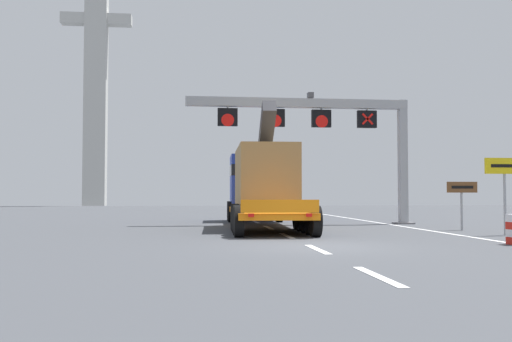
% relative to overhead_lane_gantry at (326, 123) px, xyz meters
% --- Properties ---
extents(ground, '(112.00, 112.00, 0.00)m').
position_rel_overhead_lane_gantry_xyz_m(ground, '(-3.14, -11.46, -5.09)').
color(ground, '#424449').
extents(lane_markings, '(0.20, 42.77, 0.01)m').
position_rel_overhead_lane_gantry_xyz_m(lane_markings, '(-3.24, 2.62, -5.09)').
color(lane_markings, silver).
rests_on(lane_markings, ground).
extents(edge_line_right, '(0.20, 63.00, 0.01)m').
position_rel_overhead_lane_gantry_xyz_m(edge_line_right, '(3.06, 0.54, -5.09)').
color(edge_line_right, silver).
rests_on(edge_line_right, ground).
extents(overhead_lane_gantry, '(11.44, 0.90, 6.59)m').
position_rel_overhead_lane_gantry_xyz_m(overhead_lane_gantry, '(0.00, 0.00, 0.00)').
color(overhead_lane_gantry, '#9EA0A5').
rests_on(overhead_lane_gantry, ground).
extents(heavy_haul_truck_orange, '(3.45, 14.14, 5.30)m').
position_rel_overhead_lane_gantry_xyz_m(heavy_haul_truck_orange, '(-3.40, -0.59, -3.11)').
color(heavy_haul_truck_orange, orange).
rests_on(heavy_haul_truck_orange, ground).
extents(exit_sign_yellow, '(1.57, 0.15, 2.84)m').
position_rel_overhead_lane_gantry_xyz_m(exit_sign_yellow, '(4.80, -8.01, -2.92)').
color(exit_sign_yellow, '#9EA0A5').
rests_on(exit_sign_yellow, ground).
extents(tourist_info_sign_brown, '(1.32, 0.15, 2.02)m').
position_rel_overhead_lane_gantry_xyz_m(tourist_info_sign_brown, '(4.56, -5.14, -3.58)').
color(tourist_info_sign_brown, '#9EA0A5').
rests_on(tourist_info_sign_brown, ground).
extents(bridge_pylon_distant, '(9.00, 2.00, 39.12)m').
position_rel_overhead_lane_gantry_xyz_m(bridge_pylon_distant, '(-19.24, 46.66, 14.86)').
color(bridge_pylon_distant, '#B7B7B2').
rests_on(bridge_pylon_distant, ground).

